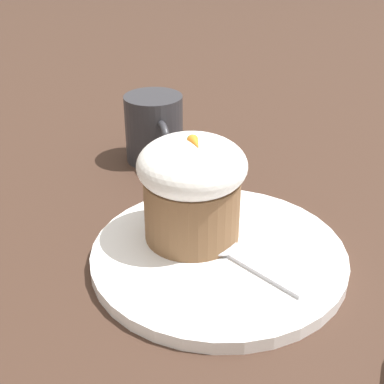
% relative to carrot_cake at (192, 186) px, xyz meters
% --- Properties ---
extents(ground_plane, '(4.00, 4.00, 0.00)m').
position_rel_carrot_cake_xyz_m(ground_plane, '(0.03, 0.02, -0.07)').
color(ground_plane, '#3D281E').
extents(dessert_plate, '(0.24, 0.24, 0.01)m').
position_rel_carrot_cake_xyz_m(dessert_plate, '(0.03, 0.02, -0.06)').
color(dessert_plate, white).
rests_on(dessert_plate, ground_plane).
extents(carrot_cake, '(0.10, 0.10, 0.11)m').
position_rel_carrot_cake_xyz_m(carrot_cake, '(0.00, 0.00, 0.00)').
color(carrot_cake, brown).
rests_on(carrot_cake, dessert_plate).
extents(spoon, '(0.12, 0.07, 0.01)m').
position_rel_carrot_cake_xyz_m(spoon, '(0.04, 0.02, -0.05)').
color(spoon, '#B7B7BC').
rests_on(spoon, dessert_plate).
extents(coffee_cup, '(0.10, 0.07, 0.08)m').
position_rel_carrot_cake_xyz_m(coffee_cup, '(-0.20, 0.01, -0.02)').
color(coffee_cup, '#2D2D33').
rests_on(coffee_cup, ground_plane).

